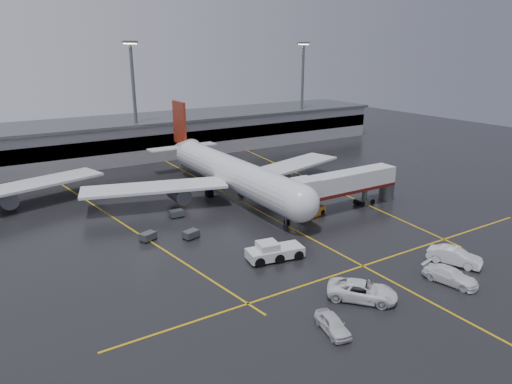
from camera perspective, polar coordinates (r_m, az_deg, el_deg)
ground at (r=71.21m, az=0.51°, el=-2.41°), size 220.00×220.00×0.00m
apron_line_centre at (r=71.21m, az=0.51°, el=-2.40°), size 0.25×90.00×0.02m
apron_line_stop at (r=55.43m, az=13.01°, el=-8.87°), size 60.00×0.25×0.02m
apron_line_left at (r=72.47m, az=-17.38°, el=-2.87°), size 9.99×69.35×0.02m
apron_line_right at (r=89.02m, az=6.81°, el=1.54°), size 7.57×69.64×0.02m
terminal at (r=112.19m, az=-12.90°, el=6.78°), size 122.00×19.00×8.60m
light_mast_mid at (r=103.68m, az=-14.79°, el=11.48°), size 3.00×1.20×25.45m
light_mast_right at (r=124.82m, az=5.74°, el=12.86°), size 3.00×1.20×25.45m
main_airliner at (r=77.94m, az=-3.33°, el=2.55°), size 48.80×45.60×14.10m
jet_bridge at (r=72.50m, az=11.03°, el=0.89°), size 19.90×3.40×6.05m
pushback_tractor at (r=55.28m, az=2.17°, el=-7.39°), size 7.07×3.88×2.40m
belt_loader at (r=70.00m, az=6.98°, el=-2.35°), size 4.28×2.44×2.57m
service_van_a at (r=48.25m, az=12.94°, el=-11.77°), size 6.93×7.23×1.91m
service_van_b at (r=54.25m, az=22.82°, el=-9.48°), size 3.53×6.17×1.68m
service_van_c at (r=58.80m, az=23.25°, el=-7.29°), size 4.24×6.28×1.96m
service_van_d at (r=43.01m, az=9.43°, el=-15.75°), size 2.70×4.72×1.51m
baggage_cart_a at (r=61.75m, az=-8.02°, el=-5.15°), size 2.30×1.84×1.12m
baggage_cart_b at (r=62.11m, az=-13.17°, el=-5.32°), size 2.34×1.95×1.12m
baggage_cart_c at (r=69.63m, az=-9.76°, el=-2.59°), size 2.05×1.38×1.12m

